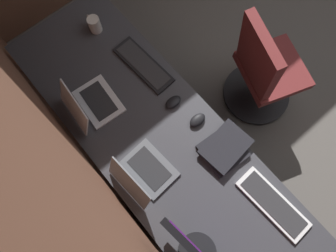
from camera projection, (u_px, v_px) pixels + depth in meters
floor_plane at (332, 43)px, 2.71m from camera, size 5.48×5.48×0.00m
wall_back at (88, 211)px, 1.03m from camera, size 4.46×0.10×2.60m
desk at (162, 145)px, 1.74m from camera, size 2.24×0.72×0.73m
drawer_pedestal at (187, 190)px, 1.98m from camera, size 0.40×0.51×0.69m
laptop_leftmost at (142, 174)px, 1.58m from camera, size 0.30×0.29×0.20m
laptop_left at (89, 104)px, 1.70m from camera, size 0.30×0.30×0.20m
keyboard_main at (143, 65)px, 1.82m from camera, size 0.43×0.16×0.02m
keyboard_spare at (273, 204)px, 1.58m from camera, size 0.43×0.16×0.02m
mouse_main at (173, 102)px, 1.74m from camera, size 0.06×0.10×0.03m
mouse_spare at (197, 120)px, 1.71m from camera, size 0.06×0.10×0.03m
book_stack_near at (224, 149)px, 1.65m from camera, size 0.24×0.29×0.05m
coffee_mug at (94, 24)px, 1.86m from camera, size 0.12×0.08×0.10m
office_chair at (263, 73)px, 2.12m from camera, size 0.56×0.60×0.97m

